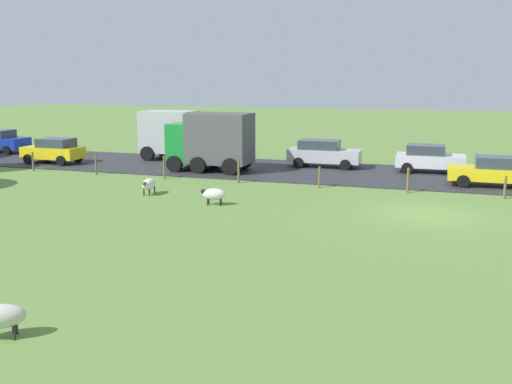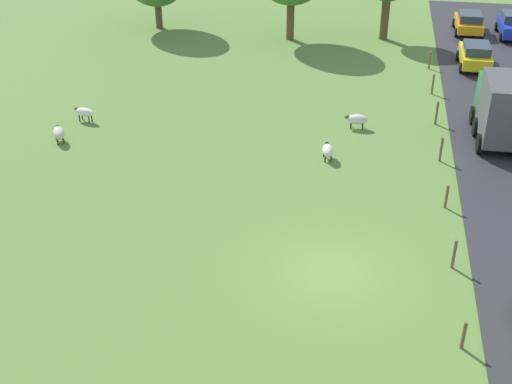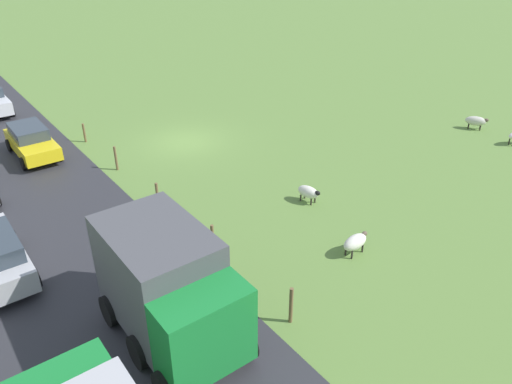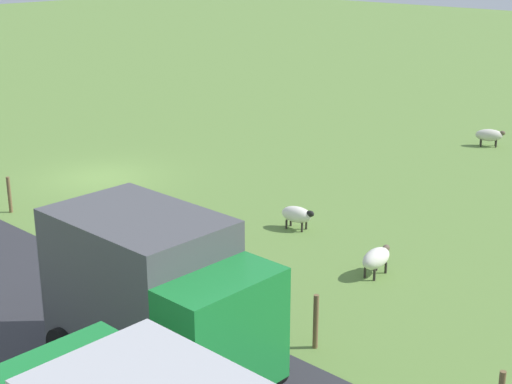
% 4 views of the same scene
% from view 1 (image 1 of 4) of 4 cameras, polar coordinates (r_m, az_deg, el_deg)
% --- Properties ---
extents(ground_plane, '(160.00, 160.00, 0.00)m').
position_cam_1_polar(ground_plane, '(24.36, 16.78, -2.20)').
color(ground_plane, olive).
extents(road_strip, '(8.00, 80.00, 0.06)m').
position_cam_1_polar(road_strip, '(33.29, 17.12, 1.39)').
color(road_strip, '#2D2D33').
rests_on(road_strip, ground_plane).
extents(sheep_1, '(1.25, 0.62, 0.77)m').
position_cam_1_polar(sheep_1, '(27.76, -10.67, 0.78)').
color(sheep_1, silver).
rests_on(sheep_1, ground_plane).
extents(sheep_2, '(0.70, 1.16, 0.74)m').
position_cam_1_polar(sheep_2, '(25.08, -4.23, -0.23)').
color(sheep_2, silver).
rests_on(sheep_2, ground_plane).
extents(fence_post_0, '(0.12, 0.12, 1.06)m').
position_cam_1_polar(fence_post_0, '(28.75, 23.65, 0.43)').
color(fence_post_0, brown).
rests_on(fence_post_0, ground_plane).
extents(fence_post_1, '(0.12, 0.12, 1.23)m').
position_cam_1_polar(fence_post_1, '(28.59, 14.96, 1.12)').
color(fence_post_1, brown).
rests_on(fence_post_1, ground_plane).
extents(fence_post_2, '(0.12, 0.12, 1.09)m').
position_cam_1_polar(fence_post_2, '(29.12, 6.36, 1.48)').
color(fence_post_2, brown).
rests_on(fence_post_2, ground_plane).
extents(fence_post_3, '(0.12, 0.12, 1.24)m').
position_cam_1_polar(fence_post_3, '(30.25, -1.76, 2.06)').
color(fence_post_3, brown).
rests_on(fence_post_3, ground_plane).
extents(fence_post_4, '(0.12, 0.12, 1.29)m').
position_cam_1_polar(fence_post_4, '(31.95, -9.17, 2.46)').
color(fence_post_4, brown).
rests_on(fence_post_4, ground_plane).
extents(fence_post_5, '(0.12, 0.12, 1.21)m').
position_cam_1_polar(fence_post_5, '(34.13, -15.72, 2.68)').
color(fence_post_5, brown).
rests_on(fence_post_5, ground_plane).
extents(fence_post_6, '(0.12, 0.12, 1.13)m').
position_cam_1_polar(fence_post_6, '(36.70, -21.43, 2.84)').
color(fence_post_6, brown).
rests_on(fence_post_6, ground_plane).
extents(truck_0, '(2.62, 4.70, 3.25)m').
position_cam_1_polar(truck_0, '(38.93, -8.00, 5.79)').
color(truck_0, '#197F33').
rests_on(truck_0, road_strip).
extents(truck_1, '(2.74, 4.82, 3.41)m').
position_cam_1_polar(truck_1, '(33.99, -4.43, 5.19)').
color(truck_1, '#197F33').
rests_on(truck_1, road_strip).
extents(car_0, '(2.10, 3.97, 1.67)m').
position_cam_1_polar(car_0, '(46.44, -24.24, 4.70)').
color(car_0, '#1933B2').
rests_on(car_0, road_strip).
extents(car_2, '(2.00, 3.82, 1.61)m').
position_cam_1_polar(car_2, '(39.27, -19.58, 3.96)').
color(car_2, yellow).
rests_on(car_2, road_strip).
extents(car_4, '(1.93, 4.43, 1.66)m').
position_cam_1_polar(car_4, '(35.63, 6.74, 3.89)').
color(car_4, '#B7B7BC').
rests_on(car_4, road_strip).
extents(car_5, '(2.02, 3.88, 1.61)m').
position_cam_1_polar(car_5, '(34.86, 16.95, 3.26)').
color(car_5, silver).
rests_on(car_5, road_strip).
extents(car_6, '(1.94, 4.34, 1.53)m').
position_cam_1_polar(car_6, '(31.41, 22.76, 1.96)').
color(car_6, yellow).
rests_on(car_6, road_strip).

